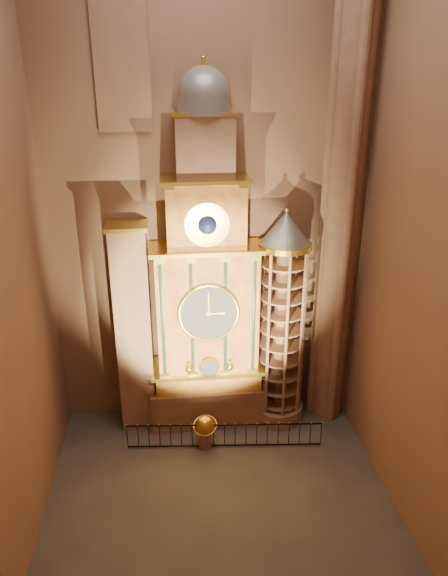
{
  "coord_description": "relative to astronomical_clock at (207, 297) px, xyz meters",
  "views": [
    {
      "loc": [
        -1.61,
        -16.63,
        15.94
      ],
      "look_at": [
        0.58,
        3.0,
        7.88
      ],
      "focal_mm": 32.0,
      "sensor_mm": 36.0,
      "label": 1
    }
  ],
  "objects": [
    {
      "name": "wall_right",
      "position": [
        7.0,
        -4.96,
        4.32
      ],
      "size": [
        0.0,
        22.0,
        22.0
      ],
      "primitive_type": "plane",
      "rotation": [
        1.57,
        0.0,
        -1.57
      ],
      "color": "#8C614B",
      "rests_on": "floor"
    },
    {
      "name": "stained_glass_window",
      "position": [
        -3.2,
        0.95,
        9.82
      ],
      "size": [
        2.2,
        0.14,
        5.2
      ],
      "color": "navy",
      "rests_on": "wall_back"
    },
    {
      "name": "portrait_tower",
      "position": [
        -3.4,
        0.02,
        -1.53
      ],
      "size": [
        1.8,
        1.6,
        10.2
      ],
      "color": "#8C634C",
      "rests_on": "floor"
    },
    {
      "name": "celestial_globe",
      "position": [
        -0.32,
        -2.17,
        -5.7
      ],
      "size": [
        1.42,
        1.39,
        1.62
      ],
      "color": "#8C634C",
      "rests_on": "floor"
    },
    {
      "name": "astronomical_clock",
      "position": [
        0.0,
        0.0,
        0.0
      ],
      "size": [
        5.6,
        2.41,
        16.7
      ],
      "color": "#8C634C",
      "rests_on": "floor"
    },
    {
      "name": "floor",
      "position": [
        0.0,
        -4.96,
        -6.68
      ],
      "size": [
        14.0,
        14.0,
        0.0
      ],
      "primitive_type": "plane",
      "color": "#383330",
      "rests_on": "ground"
    },
    {
      "name": "stair_turret",
      "position": [
        3.5,
        -0.26,
        -1.41
      ],
      "size": [
        2.5,
        2.5,
        10.8
      ],
      "color": "#8C634C",
      "rests_on": "floor"
    },
    {
      "name": "wall_left",
      "position": [
        -7.0,
        -4.96,
        4.32
      ],
      "size": [
        0.0,
        22.0,
        22.0
      ],
      "primitive_type": "plane",
      "rotation": [
        1.57,
        0.0,
        1.57
      ],
      "color": "#8C614B",
      "rests_on": "floor"
    },
    {
      "name": "wall_back",
      "position": [
        0.0,
        1.04,
        4.32
      ],
      "size": [
        22.0,
        0.0,
        22.0
      ],
      "primitive_type": "plane",
      "rotation": [
        1.57,
        0.0,
        0.0
      ],
      "color": "#8C614B",
      "rests_on": "floor"
    },
    {
      "name": "iron_railing",
      "position": [
        0.56,
        -2.36,
        -6.01
      ],
      "size": [
        8.93,
        0.85,
        1.22
      ],
      "color": "black",
      "rests_on": "floor"
    },
    {
      "name": "gothic_pier",
      "position": [
        6.1,
        0.04,
        4.32
      ],
      "size": [
        2.04,
        2.04,
        22.0
      ],
      "color": "#8C634C",
      "rests_on": "floor"
    }
  ]
}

